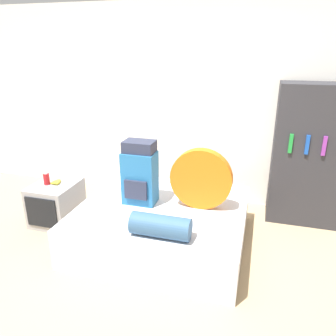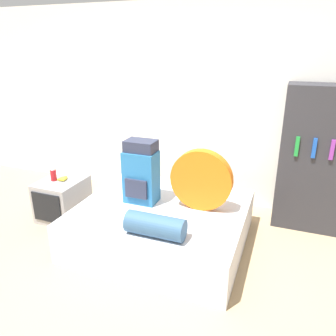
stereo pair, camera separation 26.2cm
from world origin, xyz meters
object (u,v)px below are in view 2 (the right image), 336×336
object	(u,v)px
sleeping_roll	(155,226)
television	(63,199)
tent_bag	(201,180)
canister	(53,175)
bookshelf	(319,160)
backpack	(141,173)

from	to	relation	value
sleeping_roll	television	distance (m)	1.69
tent_bag	canister	xyz separation A→B (m)	(-1.85, -0.06, -0.18)
tent_bag	canister	size ratio (longest dim) A/B	4.29
television	bookshelf	world-z (taller)	bookshelf
sleeping_roll	bookshelf	bearing A→B (deg)	48.27
tent_bag	backpack	bearing A→B (deg)	-174.49
sleeping_roll	television	xyz separation A→B (m)	(-1.54, 0.64, -0.29)
backpack	sleeping_roll	world-z (taller)	backpack
canister	television	bearing A→B (deg)	18.54
tent_bag	television	size ratio (longest dim) A/B	1.09
backpack	sleeping_roll	size ratio (longest dim) A/B	1.27
bookshelf	television	bearing A→B (deg)	-162.66
sleeping_roll	bookshelf	world-z (taller)	bookshelf
tent_bag	sleeping_roll	xyz separation A→B (m)	(-0.24, -0.67, -0.22)
backpack	sleeping_roll	xyz separation A→B (m)	(0.42, -0.61, -0.23)
canister	bookshelf	distance (m)	3.15
backpack	sleeping_roll	distance (m)	0.77
television	tent_bag	bearing A→B (deg)	1.11
tent_bag	bookshelf	xyz separation A→B (m)	(1.15, 0.88, 0.08)
sleeping_roll	canister	size ratio (longest dim) A/B	3.62
canister	bookshelf	bearing A→B (deg)	17.37
backpack	bookshelf	bearing A→B (deg)	27.57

